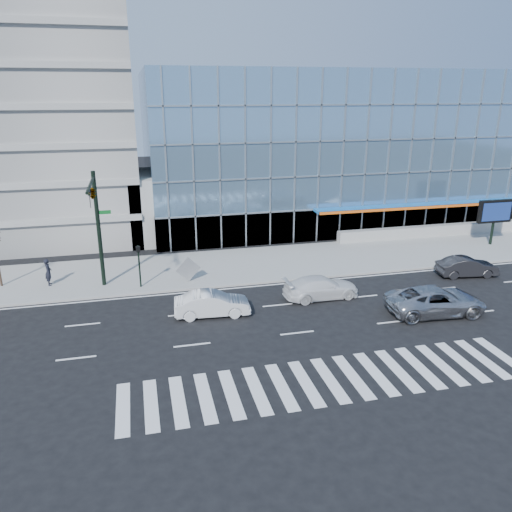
{
  "coord_description": "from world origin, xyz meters",
  "views": [
    {
      "loc": [
        -8.34,
        -28.33,
        13.15
      ],
      "look_at": [
        -0.71,
        3.0,
        2.43
      ],
      "focal_mm": 35.0,
      "sensor_mm": 36.0,
      "label": 1
    }
  ],
  "objects_px": {
    "ped_signal_post": "(139,260)",
    "pedestrian": "(48,272)",
    "traffic_signal": "(94,205)",
    "white_sedan": "(212,304)",
    "white_suv": "(321,287)",
    "tilted_panel": "(188,269)",
    "dark_sedan": "(467,267)",
    "silver_suv": "(436,301)",
    "marquee_sign": "(495,212)"
  },
  "relations": [
    {
      "from": "dark_sedan",
      "to": "pedestrian",
      "type": "height_order",
      "value": "pedestrian"
    },
    {
      "from": "white_sedan",
      "to": "tilted_panel",
      "type": "xyz_separation_m",
      "value": [
        -0.81,
        5.73,
        0.31
      ]
    },
    {
      "from": "white_suv",
      "to": "tilted_panel",
      "type": "xyz_separation_m",
      "value": [
        -8.27,
        4.72,
        0.33
      ]
    },
    {
      "from": "traffic_signal",
      "to": "ped_signal_post",
      "type": "xyz_separation_m",
      "value": [
        2.5,
        0.37,
        -4.02
      ]
    },
    {
      "from": "ped_signal_post",
      "to": "tilted_panel",
      "type": "height_order",
      "value": "ped_signal_post"
    },
    {
      "from": "white_sedan",
      "to": "pedestrian",
      "type": "relative_size",
      "value": 2.4
    },
    {
      "from": "white_suv",
      "to": "white_sedan",
      "type": "relative_size",
      "value": 1.1
    },
    {
      "from": "marquee_sign",
      "to": "pedestrian",
      "type": "bearing_deg",
      "value": -178.23
    },
    {
      "from": "white_suv",
      "to": "tilted_panel",
      "type": "distance_m",
      "value": 9.53
    },
    {
      "from": "traffic_signal",
      "to": "tilted_panel",
      "type": "distance_m",
      "value": 7.79
    },
    {
      "from": "dark_sedan",
      "to": "silver_suv",
      "type": "bearing_deg",
      "value": 138.86
    },
    {
      "from": "white_suv",
      "to": "ped_signal_post",
      "type": "bearing_deg",
      "value": 66.67
    },
    {
      "from": "silver_suv",
      "to": "tilted_panel",
      "type": "xyz_separation_m",
      "value": [
        -14.27,
        8.73,
        0.22
      ]
    },
    {
      "from": "ped_signal_post",
      "to": "white_suv",
      "type": "distance_m",
      "value": 12.52
    },
    {
      "from": "marquee_sign",
      "to": "white_sedan",
      "type": "bearing_deg",
      "value": -162.12
    },
    {
      "from": "white_suv",
      "to": "pedestrian",
      "type": "height_order",
      "value": "pedestrian"
    },
    {
      "from": "white_sedan",
      "to": "pedestrian",
      "type": "height_order",
      "value": "pedestrian"
    },
    {
      "from": "traffic_signal",
      "to": "silver_suv",
      "type": "height_order",
      "value": "traffic_signal"
    },
    {
      "from": "marquee_sign",
      "to": "white_suv",
      "type": "bearing_deg",
      "value": -158.37
    },
    {
      "from": "white_sedan",
      "to": "ped_signal_post",
      "type": "bearing_deg",
      "value": 41.68
    },
    {
      "from": "ped_signal_post",
      "to": "white_suv",
      "type": "height_order",
      "value": "ped_signal_post"
    },
    {
      "from": "pedestrian",
      "to": "white_suv",
      "type": "bearing_deg",
      "value": -117.65
    },
    {
      "from": "ped_signal_post",
      "to": "white_suv",
      "type": "xyz_separation_m",
      "value": [
        11.63,
        -4.43,
        -1.4
      ]
    },
    {
      "from": "ped_signal_post",
      "to": "dark_sedan",
      "type": "relative_size",
      "value": 0.68
    },
    {
      "from": "ped_signal_post",
      "to": "dark_sedan",
      "type": "height_order",
      "value": "ped_signal_post"
    },
    {
      "from": "ped_signal_post",
      "to": "tilted_panel",
      "type": "bearing_deg",
      "value": 4.87
    },
    {
      "from": "white_suv",
      "to": "dark_sedan",
      "type": "height_order",
      "value": "white_suv"
    },
    {
      "from": "white_suv",
      "to": "dark_sedan",
      "type": "relative_size",
      "value": 1.15
    },
    {
      "from": "white_suv",
      "to": "white_sedan",
      "type": "height_order",
      "value": "white_sedan"
    },
    {
      "from": "dark_sedan",
      "to": "white_sedan",
      "type": "bearing_deg",
      "value": 104.14
    },
    {
      "from": "ped_signal_post",
      "to": "pedestrian",
      "type": "relative_size",
      "value": 1.57
    },
    {
      "from": "silver_suv",
      "to": "white_sedan",
      "type": "relative_size",
      "value": 1.32
    },
    {
      "from": "white_suv",
      "to": "tilted_panel",
      "type": "height_order",
      "value": "tilted_panel"
    },
    {
      "from": "traffic_signal",
      "to": "ped_signal_post",
      "type": "height_order",
      "value": "traffic_signal"
    },
    {
      "from": "marquee_sign",
      "to": "pedestrian",
      "type": "distance_m",
      "value": 36.79
    },
    {
      "from": "marquee_sign",
      "to": "silver_suv",
      "type": "bearing_deg",
      "value": -138.24
    },
    {
      "from": "marquee_sign",
      "to": "white_sedan",
      "type": "relative_size",
      "value": 0.87
    },
    {
      "from": "dark_sedan",
      "to": "white_suv",
      "type": "bearing_deg",
      "value": 103.54
    },
    {
      "from": "traffic_signal",
      "to": "pedestrian",
      "type": "height_order",
      "value": "traffic_signal"
    },
    {
      "from": "white_suv",
      "to": "marquee_sign",
      "type": "bearing_deg",
      "value": -70.83
    },
    {
      "from": "white_suv",
      "to": "white_sedan",
      "type": "distance_m",
      "value": 7.53
    },
    {
      "from": "white_suv",
      "to": "pedestrian",
      "type": "relative_size",
      "value": 2.65
    },
    {
      "from": "white_suv",
      "to": "pedestrian",
      "type": "xyz_separation_m",
      "value": [
        -17.85,
        6.35,
        0.37
      ]
    },
    {
      "from": "silver_suv",
      "to": "pedestrian",
      "type": "bearing_deg",
      "value": 70.95
    },
    {
      "from": "traffic_signal",
      "to": "white_suv",
      "type": "distance_m",
      "value": 15.67
    },
    {
      "from": "white_suv",
      "to": "white_sedan",
      "type": "xyz_separation_m",
      "value": [
        -7.46,
        -1.01,
        0.02
      ]
    },
    {
      "from": "marquee_sign",
      "to": "pedestrian",
      "type": "height_order",
      "value": "marquee_sign"
    },
    {
      "from": "traffic_signal",
      "to": "ped_signal_post",
      "type": "relative_size",
      "value": 2.67
    },
    {
      "from": "marquee_sign",
      "to": "silver_suv",
      "type": "xyz_separation_m",
      "value": [
        -12.87,
        -11.49,
        -2.22
      ]
    },
    {
      "from": "pedestrian",
      "to": "tilted_panel",
      "type": "relative_size",
      "value": 1.47
    }
  ]
}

